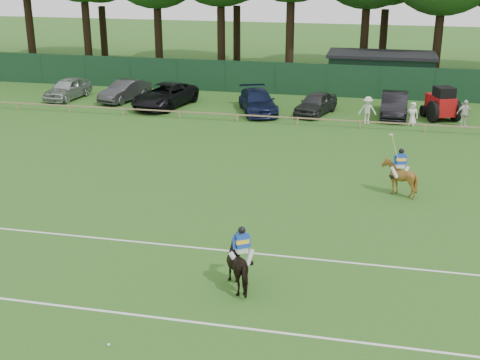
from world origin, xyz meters
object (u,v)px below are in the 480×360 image
(horse_chestnut, at_px, (399,177))
(tractor, at_px, (441,104))
(spectator_right, at_px, (412,114))
(hatch_grey, at_px, (316,103))
(sedan_grey, at_px, (125,91))
(polo_ball, at_px, (109,345))
(estate_black, at_px, (394,105))
(spectator_left, at_px, (367,110))
(utility_shed, at_px, (381,72))
(sedan_silver, at_px, (68,89))
(horse_dark, at_px, (242,265))
(suv_black, at_px, (165,95))
(sedan_navy, at_px, (258,102))
(spectator_mid, at_px, (464,114))

(horse_chestnut, bearing_deg, tractor, -117.15)
(spectator_right, bearing_deg, hatch_grey, -178.29)
(sedan_grey, xyz_separation_m, polo_ball, (11.60, -29.90, -0.72))
(estate_black, bearing_deg, spectator_left, -124.93)
(hatch_grey, xyz_separation_m, tractor, (8.27, 0.24, 0.31))
(spectator_right, height_order, tractor, tractor)
(utility_shed, bearing_deg, sedan_silver, -160.63)
(sedan_grey, distance_m, utility_shed, 20.16)
(sedan_silver, relative_size, sedan_grey, 1.01)
(horse_dark, bearing_deg, horse_chestnut, -150.16)
(horse_chestnut, height_order, estate_black, horse_chestnut)
(horse_chestnut, distance_m, spectator_left, 12.94)
(suv_black, height_order, sedan_navy, suv_black)
(horse_chestnut, distance_m, utility_shed, 23.56)
(hatch_grey, distance_m, spectator_right, 6.59)
(suv_black, bearing_deg, estate_black, 14.97)
(spectator_left, distance_m, polo_ball, 27.76)
(horse_chestnut, height_order, sedan_silver, horse_chestnut)
(utility_shed, bearing_deg, spectator_right, -78.13)
(horse_chestnut, xyz_separation_m, sedan_navy, (-9.37, 14.25, -0.05))
(sedan_silver, bearing_deg, utility_shed, 25.09)
(polo_ball, bearing_deg, estate_black, 74.69)
(horse_dark, relative_size, sedan_navy, 0.36)
(horse_dark, xyz_separation_m, spectator_left, (3.35, 22.86, 0.07))
(estate_black, xyz_separation_m, utility_shed, (-1.07, 8.36, 0.72))
(suv_black, distance_m, spectator_right, 17.30)
(horse_dark, relative_size, hatch_grey, 0.44)
(polo_ball, bearing_deg, horse_dark, 54.41)
(estate_black, bearing_deg, hatch_grey, -173.23)
(spectator_left, bearing_deg, spectator_mid, -2.96)
(utility_shed, height_order, tractor, utility_shed)
(polo_ball, bearing_deg, suv_black, 105.66)
(spectator_left, distance_m, spectator_right, 2.85)
(suv_black, distance_m, estate_black, 16.11)
(spectator_right, relative_size, polo_ball, 16.81)
(horse_dark, distance_m, hatch_grey, 24.69)
(hatch_grey, xyz_separation_m, spectator_left, (3.54, -1.83, 0.14))
(spectator_right, bearing_deg, utility_shed, 117.87)
(spectator_right, bearing_deg, polo_ball, -92.63)
(sedan_silver, height_order, sedan_navy, sedan_silver)
(spectator_mid, bearing_deg, spectator_right, 162.05)
(horse_dark, bearing_deg, spectator_left, -131.16)
(suv_black, xyz_separation_m, spectator_left, (14.39, -1.73, 0.07))
(sedan_navy, bearing_deg, hatch_grey, -15.13)
(suv_black, bearing_deg, spectator_right, 7.72)
(sedan_grey, height_order, estate_black, estate_black)
(horse_dark, relative_size, spectator_mid, 1.10)
(hatch_grey, height_order, spectator_left, spectator_left)
(suv_black, relative_size, spectator_right, 3.91)
(sedan_grey, distance_m, spectator_right, 20.94)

